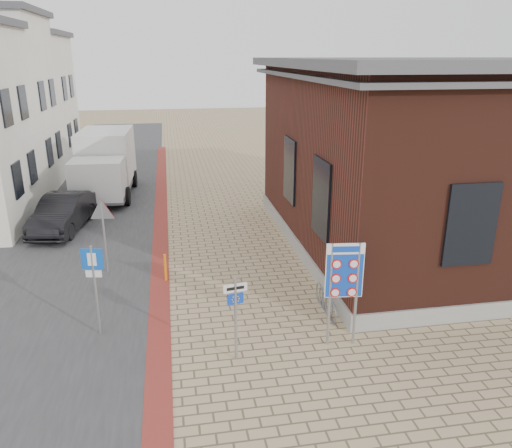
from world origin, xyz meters
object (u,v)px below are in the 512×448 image
object	(u,v)px
box_truck	(105,164)
bollard	(165,268)
essen_sign	(235,308)
sedan	(63,213)
parking_sign	(94,276)
border_sign	(344,273)

from	to	relation	value
box_truck	bollard	size ratio (longest dim) A/B	6.78
box_truck	essen_sign	world-z (taller)	box_truck
sedan	bollard	distance (m)	7.14
parking_sign	bollard	world-z (taller)	parking_sign
box_truck	border_sign	size ratio (longest dim) A/B	2.32
parking_sign	box_truck	bearing A→B (deg)	105.95
parking_sign	border_sign	bearing A→B (deg)	-3.03
border_sign	parking_sign	world-z (taller)	border_sign
parking_sign	sedan	bearing A→B (deg)	116.44
sedan	essen_sign	distance (m)	12.01
border_sign	essen_sign	bearing A→B (deg)	-168.94
sedan	essen_sign	size ratio (longest dim) A/B	2.11
sedan	bollard	bearing A→B (deg)	-45.56
essen_sign	parking_sign	bearing A→B (deg)	142.98
essen_sign	bollard	size ratio (longest dim) A/B	2.27
border_sign	essen_sign	world-z (taller)	border_sign
bollard	box_truck	bearing A→B (deg)	104.77
border_sign	parking_sign	distance (m)	6.19
border_sign	bollard	bearing A→B (deg)	140.47
border_sign	essen_sign	distance (m)	2.74
bollard	sedan	bearing A→B (deg)	125.41
sedan	parking_sign	bearing A→B (deg)	-65.54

